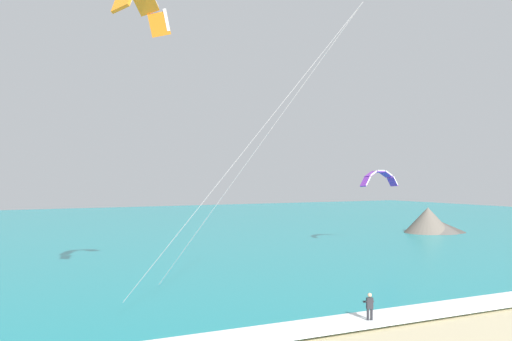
{
  "coord_description": "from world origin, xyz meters",
  "views": [
    {
      "loc": [
        -26.1,
        -9.92,
        7.98
      ],
      "look_at": [
        -10.41,
        19.0,
        8.22
      ],
      "focal_mm": 42.76,
      "sensor_mm": 36.0,
      "label": 1
    }
  ],
  "objects": [
    {
      "name": "kite_distant",
      "position": [
        17.84,
        42.64,
        7.8
      ],
      "size": [
        5.24,
        1.64,
        1.84
      ],
      "color": "purple"
    },
    {
      "name": "kitesurfer",
      "position": [
        -5.28,
        15.76,
        0.94
      ],
      "size": [
        0.63,
        0.63,
        1.69
      ],
      "color": "#232328",
      "rests_on": "ground"
    },
    {
      "name": "surf_foam",
      "position": [
        0.0,
        16.0,
        0.22
      ],
      "size": [
        200.0,
        3.18,
        0.04
      ],
      "primitive_type": "cube",
      "color": "white",
      "rests_on": "sea"
    },
    {
      "name": "headland_right",
      "position": [
        34.0,
        50.83,
        1.3
      ],
      "size": [
        9.56,
        7.62,
        3.62
      ],
      "color": "#47423D",
      "rests_on": "ground"
    },
    {
      "name": "kite_primary",
      "position": [
        -15.26,
        24.1,
        17.92
      ],
      "size": [
        12.13,
        10.59,
        17.78
      ],
      "color": "orange"
    },
    {
      "name": "sea",
      "position": [
        0.0,
        75.0,
        0.1
      ],
      "size": [
        200.0,
        120.0,
        0.2
      ],
      "primitive_type": "cube",
      "color": "teal",
      "rests_on": "ground"
    },
    {
      "name": "surfboard",
      "position": [
        -5.28,
        15.74,
        0.03
      ],
      "size": [
        0.87,
        1.47,
        0.09
      ],
      "color": "yellow",
      "rests_on": "ground"
    }
  ]
}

